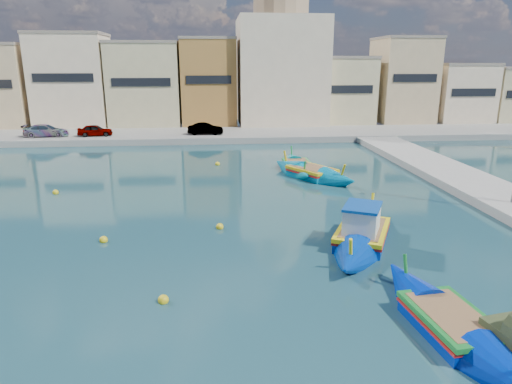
# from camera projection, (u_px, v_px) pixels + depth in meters

# --- Properties ---
(ground) EXTENTS (160.00, 160.00, 0.00)m
(ground) POSITION_uv_depth(u_px,v_px,m) (163.00, 275.00, 16.76)
(ground) COLOR #173E45
(ground) RESTS_ON ground
(north_quay) EXTENTS (80.00, 8.00, 0.60)m
(north_quay) POSITION_uv_depth(u_px,v_px,m) (195.00, 135.00, 47.34)
(north_quay) COLOR gray
(north_quay) RESTS_ON ground
(north_townhouses) EXTENTS (83.20, 7.87, 10.19)m
(north_townhouses) POSITION_uv_depth(u_px,v_px,m) (253.00, 85.00, 53.70)
(north_townhouses) COLOR #C6B989
(north_townhouses) RESTS_ON ground
(church_block) EXTENTS (10.00, 10.00, 19.10)m
(church_block) POSITION_uv_depth(u_px,v_px,m) (280.00, 55.00, 53.67)
(church_block) COLOR beige
(church_block) RESTS_ON ground
(parked_cars) EXTENTS (19.37, 1.95, 1.19)m
(parked_cars) POSITION_uv_depth(u_px,v_px,m) (104.00, 130.00, 44.89)
(parked_cars) COLOR #4C1919
(parked_cars) RESTS_ON north_quay
(luzzu_turquoise_cabin) EXTENTS (5.60, 8.77, 2.83)m
(luzzu_turquoise_cabin) POSITION_uv_depth(u_px,v_px,m) (362.00, 235.00, 19.73)
(luzzu_turquoise_cabin) COLOR #00309E
(luzzu_turquoise_cabin) RESTS_ON ground
(luzzu_cyan_mid) EXTENTS (1.92, 7.74, 2.28)m
(luzzu_cyan_mid) POSITION_uv_depth(u_px,v_px,m) (297.00, 167.00, 33.11)
(luzzu_cyan_mid) COLOR #0087A0
(luzzu_cyan_mid) RESTS_ON ground
(luzzu_green) EXTENTS (5.84, 7.71, 2.47)m
(luzzu_green) POSITION_uv_depth(u_px,v_px,m) (312.00, 174.00, 31.00)
(luzzu_green) COLOR #00719B
(luzzu_green) RESTS_ON ground
(luzzu_blue_south) EXTENTS (2.50, 7.82, 2.22)m
(luzzu_blue_south) POSITION_uv_depth(u_px,v_px,m) (451.00, 326.00, 13.13)
(luzzu_blue_south) COLOR #0023A8
(luzzu_blue_south) RESTS_ON ground
(mooring_buoys) EXTENTS (23.69, 21.10, 0.36)m
(mooring_buoys) POSITION_uv_depth(u_px,v_px,m) (209.00, 217.00, 22.82)
(mooring_buoys) COLOR gold
(mooring_buoys) RESTS_ON ground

